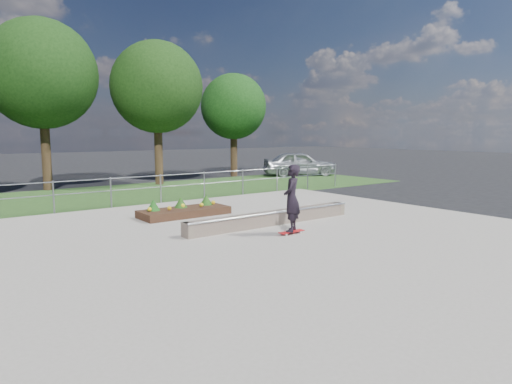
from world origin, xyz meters
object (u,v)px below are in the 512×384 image
Objects in this scene: grind_ledge at (272,218)px; skateboarder at (292,198)px; planter_bed at (184,210)px; parked_car at (299,164)px.

skateboarder is at bearing -107.26° from grind_ledge.
skateboarder reaches higher than grind_ledge.
parked_car reaches higher than planter_bed.
skateboarder is (1.01, -4.32, 0.81)m from planter_bed.
parked_car is (13.26, 8.73, 0.56)m from planter_bed.
grind_ledge is 16.66m from parked_car.
planter_bed is at bearing 151.45° from parked_car.
parked_car reaches higher than grind_ledge.
planter_bed reaches higher than grind_ledge.
planter_bed is at bearing 103.12° from skateboarder.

